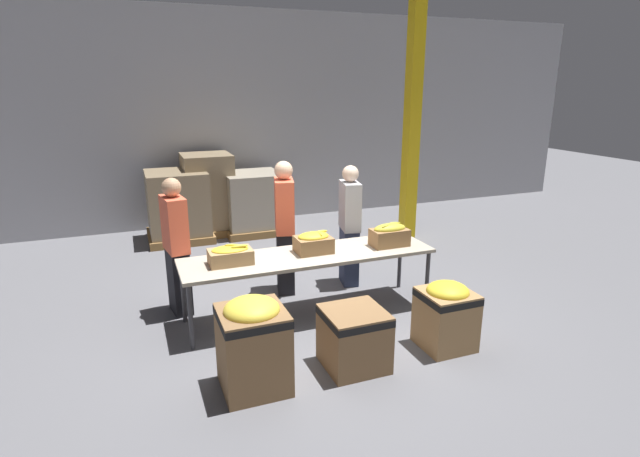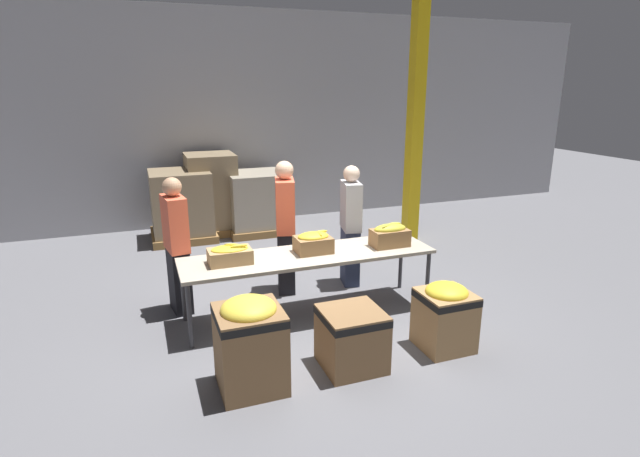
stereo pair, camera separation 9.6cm
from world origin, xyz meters
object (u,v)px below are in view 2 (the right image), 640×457
object	(u,v)px
volunteer_1	(177,247)
sorting_table	(309,258)
banana_box_1	(313,242)
support_pillar	(415,125)
volunteer_0	(351,226)
pallet_stack_2	(181,206)
banana_box_2	(390,235)
pallet_stack_1	(212,194)
banana_box_0	(230,254)
donation_bin_0	(250,341)
donation_bin_1	(352,336)
donation_bin_2	(445,314)
pallet_stack_0	(256,203)
volunteer_2	(285,228)

from	to	relation	value
volunteer_1	sorting_table	bearing A→B (deg)	57.90
banana_box_1	support_pillar	world-z (taller)	support_pillar
support_pillar	volunteer_0	bearing A→B (deg)	-140.73
sorting_table	pallet_stack_2	xyz separation A→B (m)	(-1.11, 3.64, -0.12)
sorting_table	banana_box_2	distance (m)	1.04
sorting_table	pallet_stack_1	size ratio (longest dim) A/B	2.03
sorting_table	banana_box_0	world-z (taller)	banana_box_0
donation_bin_0	donation_bin_1	bearing A→B (deg)	0.00
banana_box_0	volunteer_0	size ratio (longest dim) A/B	0.29
banana_box_1	support_pillar	xyz separation A→B (m)	(2.56, 2.14, 1.12)
banana_box_0	banana_box_2	bearing A→B (deg)	-2.13
support_pillar	donation_bin_2	bearing A→B (deg)	-114.72
donation_bin_0	support_pillar	world-z (taller)	support_pillar
sorting_table	pallet_stack_1	distance (m)	3.89
banana_box_1	volunteer_0	bearing A→B (deg)	41.38
volunteer_0	pallet_stack_2	world-z (taller)	volunteer_0
volunteer_0	pallet_stack_1	xyz separation A→B (m)	(-1.39, 3.13, -0.10)
banana_box_1	volunteer_1	bearing A→B (deg)	158.76
sorting_table	donation_bin_2	bearing A→B (deg)	-49.26
pallet_stack_0	banana_box_0	bearing A→B (deg)	-107.36
banana_box_1	pallet_stack_2	bearing A→B (deg)	108.22
volunteer_1	donation_bin_1	distance (m)	2.40
banana_box_1	donation_bin_0	world-z (taller)	banana_box_1
volunteer_2	pallet_stack_2	size ratio (longest dim) A/B	1.43
volunteer_2	volunteer_0	bearing A→B (deg)	100.50
volunteer_2	donation_bin_1	distance (m)	2.09
donation_bin_2	pallet_stack_0	world-z (taller)	pallet_stack_0
support_pillar	pallet_stack_2	size ratio (longest dim) A/B	3.30
volunteer_0	pallet_stack_1	bearing A→B (deg)	-144.02
banana_box_1	support_pillar	distance (m)	3.52
banana_box_0	volunteer_0	distance (m)	1.90
donation_bin_1	banana_box_0	bearing A→B (deg)	126.54
banana_box_1	volunteer_1	size ratio (longest dim) A/B	0.25
sorting_table	volunteer_2	bearing A→B (deg)	93.44
volunteer_1	volunteer_2	world-z (taller)	volunteer_2
volunteer_1	donation_bin_1	world-z (taller)	volunteer_1
donation_bin_2	pallet_stack_1	size ratio (longest dim) A/B	0.49
banana_box_0	donation_bin_0	distance (m)	1.31
volunteer_0	pallet_stack_1	size ratio (longest dim) A/B	1.13
donation_bin_1	pallet_stack_1	xyz separation A→B (m)	(-0.55, 5.08, 0.40)
sorting_table	support_pillar	distance (m)	3.66
pallet_stack_1	volunteer_1	bearing A→B (deg)	-105.27
banana_box_1	pallet_stack_0	size ratio (longest dim) A/B	0.38
banana_box_2	pallet_stack_2	xyz separation A→B (m)	(-2.13, 3.70, -0.30)
donation_bin_1	pallet_stack_1	distance (m)	5.13
donation_bin_1	pallet_stack_0	xyz separation A→B (m)	(0.21, 4.87, 0.22)
banana_box_0	support_pillar	world-z (taller)	support_pillar
volunteer_0	donation_bin_1	xyz separation A→B (m)	(-0.84, -1.96, -0.49)
volunteer_1	pallet_stack_0	distance (m)	3.44
donation_bin_2	pallet_stack_1	xyz separation A→B (m)	(-1.60, 5.08, 0.34)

